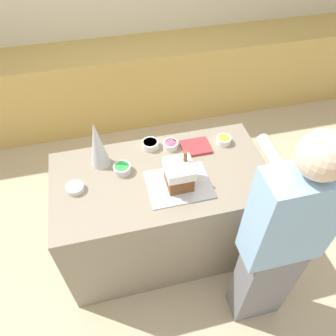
# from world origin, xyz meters

# --- Properties ---
(ground_plane) EXTENTS (12.00, 12.00, 0.00)m
(ground_plane) POSITION_xyz_m (0.00, 0.00, 0.00)
(ground_plane) COLOR #C6B28E
(back_cabinet_block) EXTENTS (6.00, 0.60, 0.88)m
(back_cabinet_block) POSITION_xyz_m (0.00, 1.88, 0.44)
(back_cabinet_block) COLOR tan
(back_cabinet_block) RESTS_ON ground_plane
(kitchen_island) EXTENTS (1.49, 0.79, 0.89)m
(kitchen_island) POSITION_xyz_m (0.00, 0.00, 0.44)
(kitchen_island) COLOR gray
(kitchen_island) RESTS_ON ground_plane
(baking_tray) EXTENTS (0.42, 0.33, 0.01)m
(baking_tray) POSITION_xyz_m (0.09, -0.11, 0.89)
(baking_tray) COLOR silver
(baking_tray) RESTS_ON kitchen_island
(gingerbread_house) EXTENTS (0.18, 0.19, 0.25)m
(gingerbread_house) POSITION_xyz_m (0.09, -0.11, 0.99)
(gingerbread_house) COLOR brown
(gingerbread_house) RESTS_ON baking_tray
(decorative_tree) EXTENTS (0.14, 0.14, 0.36)m
(decorative_tree) POSITION_xyz_m (-0.39, 0.21, 1.07)
(decorative_tree) COLOR silver
(decorative_tree) RESTS_ON kitchen_island
(candy_bowl_near_tray_right) EXTENTS (0.12, 0.12, 0.05)m
(candy_bowl_near_tray_right) POSITION_xyz_m (-0.02, 0.29, 0.92)
(candy_bowl_near_tray_right) COLOR white
(candy_bowl_near_tray_right) RESTS_ON kitchen_island
(candy_bowl_behind_tray) EXTENTS (0.11, 0.11, 0.05)m
(candy_bowl_behind_tray) POSITION_xyz_m (0.52, 0.21, 0.91)
(candy_bowl_behind_tray) COLOR white
(candy_bowl_behind_tray) RESTS_ON kitchen_island
(candy_bowl_far_left) EXTENTS (0.12, 0.12, 0.04)m
(candy_bowl_far_left) POSITION_xyz_m (-0.57, 0.01, 0.91)
(candy_bowl_far_left) COLOR white
(candy_bowl_far_left) RESTS_ON kitchen_island
(candy_bowl_beside_tree) EXTENTS (0.11, 0.11, 0.05)m
(candy_bowl_beside_tree) POSITION_xyz_m (0.13, 0.26, 0.91)
(candy_bowl_beside_tree) COLOR white
(candy_bowl_beside_tree) RESTS_ON kitchen_island
(candy_bowl_front_corner) EXTENTS (0.12, 0.12, 0.05)m
(candy_bowl_front_corner) POSITION_xyz_m (-0.25, 0.10, 0.92)
(candy_bowl_front_corner) COLOR silver
(candy_bowl_front_corner) RESTS_ON kitchen_island
(cookbook) EXTENTS (0.21, 0.17, 0.02)m
(cookbook) POSITION_xyz_m (0.30, 0.21, 0.90)
(cookbook) COLOR #B23338
(cookbook) RESTS_ON kitchen_island
(person) EXTENTS (0.45, 0.56, 1.71)m
(person) POSITION_xyz_m (0.54, -0.67, 0.88)
(person) COLOR slate
(person) RESTS_ON ground_plane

